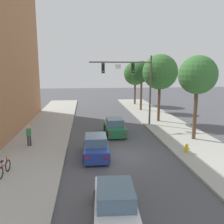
% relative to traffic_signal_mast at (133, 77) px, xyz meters
% --- Properties ---
extents(ground_plane, '(120.00, 120.00, 0.00)m').
position_rel_traffic_signal_mast_xyz_m(ground_plane, '(-2.70, -8.68, -5.35)').
color(ground_plane, '#4C4C51').
extents(sidewalk_left, '(5.00, 60.00, 0.15)m').
position_rel_traffic_signal_mast_xyz_m(sidewalk_left, '(-9.20, -8.68, -5.27)').
color(sidewalk_left, '#A8A59E').
rests_on(sidewalk_left, ground).
extents(sidewalk_right, '(5.00, 60.00, 0.15)m').
position_rel_traffic_signal_mast_xyz_m(sidewalk_right, '(3.80, -8.68, -5.27)').
color(sidewalk_right, '#A8A59E').
rests_on(sidewalk_right, ground).
extents(traffic_signal_mast, '(6.71, 0.38, 7.50)m').
position_rel_traffic_signal_mast_xyz_m(traffic_signal_mast, '(0.00, 0.00, 0.00)').
color(traffic_signal_mast, '#514C47').
rests_on(traffic_signal_mast, sidewalk_right).
extents(car_lead_green, '(1.88, 4.26, 1.60)m').
position_rel_traffic_signal_mast_xyz_m(car_lead_green, '(-2.43, -3.14, -4.63)').
color(car_lead_green, '#1E663D').
rests_on(car_lead_green, ground).
extents(car_following_blue, '(1.90, 4.27, 1.60)m').
position_rel_traffic_signal_mast_xyz_m(car_following_blue, '(-4.50, -8.69, -4.63)').
color(car_following_blue, navy).
rests_on(car_following_blue, ground).
extents(car_third_white, '(2.02, 4.33, 1.60)m').
position_rel_traffic_signal_mast_xyz_m(car_third_white, '(-4.05, -16.15, -4.63)').
color(car_third_white, silver).
rests_on(car_third_white, ground).
extents(pedestrian_sidewalk_left_walker, '(0.36, 0.22, 1.64)m').
position_rel_traffic_signal_mast_xyz_m(pedestrian_sidewalk_left_walker, '(-9.76, -6.12, -4.29)').
color(pedestrian_sidewalk_left_walker, '#333338').
rests_on(pedestrian_sidewalk_left_walker, sidewalk_left).
extents(bicycle_leaning, '(0.21, 1.77, 0.98)m').
position_rel_traffic_signal_mast_xyz_m(bicycle_leaning, '(-9.99, -11.46, -4.81)').
color(bicycle_leaning, black).
rests_on(bicycle_leaning, sidewalk_left).
extents(fire_hydrant, '(0.48, 0.24, 0.72)m').
position_rel_traffic_signal_mast_xyz_m(fire_hydrant, '(2.20, -9.13, -4.84)').
color(fire_hydrant, gold).
rests_on(fire_hydrant, sidewalk_right).
extents(street_tree_nearest, '(3.28, 3.28, 7.26)m').
position_rel_traffic_signal_mast_xyz_m(street_tree_nearest, '(4.32, -5.82, 0.38)').
color(street_tree_nearest, brown).
rests_on(street_tree_nearest, sidewalk_right).
extents(street_tree_second, '(4.04, 4.04, 7.77)m').
position_rel_traffic_signal_mast_xyz_m(street_tree_second, '(3.42, 1.52, 0.53)').
color(street_tree_second, brown).
rests_on(street_tree_second, sidewalk_right).
extents(street_tree_third, '(3.13, 3.13, 7.23)m').
position_rel_traffic_signal_mast_xyz_m(street_tree_third, '(3.12, 9.20, 0.42)').
color(street_tree_third, brown).
rests_on(street_tree_third, sidewalk_right).
extents(street_tree_farthest, '(3.97, 3.97, 7.27)m').
position_rel_traffic_signal_mast_xyz_m(street_tree_farthest, '(3.45, 15.08, 0.06)').
color(street_tree_farthest, brown).
rests_on(street_tree_farthest, sidewalk_right).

